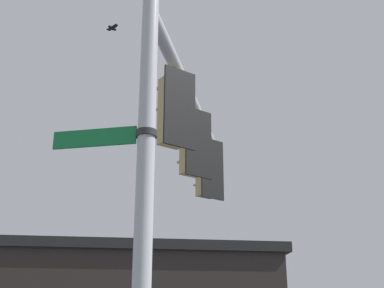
{
  "coord_description": "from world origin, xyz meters",
  "views": [
    {
      "loc": [
        -2.98,
        -4.91,
        2.14
      ],
      "look_at": [
        2.03,
        1.84,
        5.27
      ],
      "focal_mm": 48.95,
      "sensor_mm": 36.0,
      "label": 1
    }
  ],
  "objects": [
    {
      "name": "signal_pole",
      "position": [
        0.0,
        0.0,
        3.45
      ],
      "size": [
        0.21,
        0.21,
        6.91
      ],
      "primitive_type": "cylinder",
      "color": "#ADB2B7",
      "rests_on": "ground"
    },
    {
      "name": "mast_arm",
      "position": [
        1.87,
        1.7,
        6.07
      ],
      "size": [
        3.88,
        3.54,
        0.2
      ],
      "primitive_type": "cylinder",
      "rotation": [
        0.0,
        1.57,
        0.74
      ],
      "color": "#ADB2B7"
    },
    {
      "name": "traffic_light_nearest_pole",
      "position": [
        0.98,
        0.91,
        5.28
      ],
      "size": [
        0.54,
        0.49,
        1.31
      ],
      "color": "black"
    },
    {
      "name": "traffic_light_mid_inner",
      "position": [
        2.08,
        1.9,
        5.28
      ],
      "size": [
        0.54,
        0.49,
        1.31
      ],
      "color": "black"
    },
    {
      "name": "traffic_light_mid_outer",
      "position": [
        3.18,
        2.9,
        5.28
      ],
      "size": [
        0.54,
        0.49,
        1.31
      ],
      "color": "black"
    },
    {
      "name": "street_name_sign",
      "position": [
        -0.26,
        0.28,
        4.4
      ],
      "size": [
        0.92,
        1.0,
        0.22
      ],
      "color": "#147238"
    },
    {
      "name": "bird_flying",
      "position": [
        1.19,
        3.44,
        8.09
      ],
      "size": [
        0.23,
        0.31,
        0.07
      ],
      "color": "black"
    }
  ]
}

